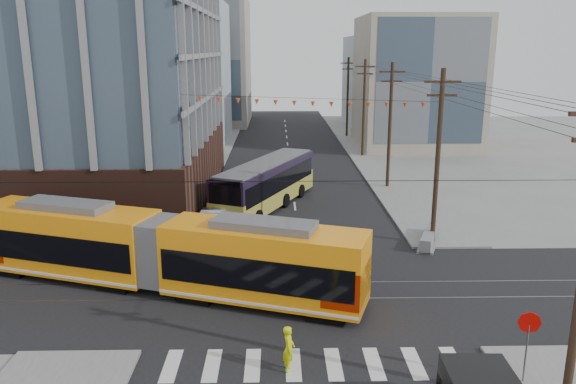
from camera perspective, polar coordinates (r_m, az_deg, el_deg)
ground at (r=25.80m, az=2.16°, el=-13.63°), size 160.00×160.00×0.00m
office_building at (r=50.21m, az=-26.39°, el=15.43°), size 30.00×25.00×28.60m
bg_bldg_nw_near at (r=76.42m, az=-13.21°, el=11.65°), size 18.00×16.00×18.00m
bg_bldg_ne_near at (r=72.97m, az=12.87°, el=10.77°), size 14.00×14.00×16.00m
bg_bldg_nw_far at (r=95.60m, az=-8.96°, el=12.92°), size 16.00×18.00×20.00m
bg_bldg_ne_far at (r=92.94m, az=11.10°, el=10.94°), size 16.00×16.00×14.00m
utility_pole_far at (r=79.64m, az=6.07°, el=9.51°), size 0.30×0.30×11.00m
streetcar at (r=29.53m, az=-12.79°, el=-5.95°), size 20.94×9.64×4.07m
city_bus at (r=43.77m, az=-2.23°, el=0.82°), size 7.97×13.22×3.74m
parked_car_silver at (r=38.82m, az=-7.32°, el=-2.70°), size 2.24×5.01×1.60m
parked_car_white at (r=44.80m, az=-6.96°, el=-0.44°), size 3.64×5.54×1.49m
parked_car_grey at (r=49.06m, az=-5.53°, el=0.75°), size 3.50×4.93×1.25m
pedestrian at (r=22.32m, az=0.08°, el=-15.65°), size 0.50×0.71×1.88m
stop_sign at (r=23.01m, az=23.04°, el=-14.68°), size 0.95×0.95×2.75m
jersey_barrier at (r=37.05m, az=14.13°, el=-4.45°), size 2.47×4.41×0.87m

